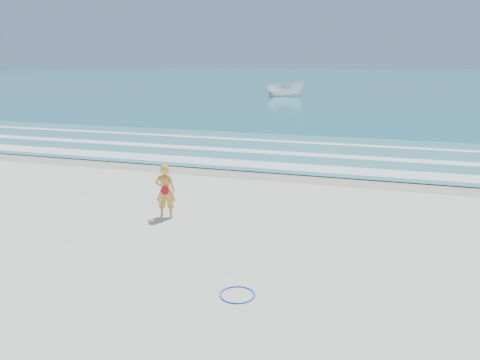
# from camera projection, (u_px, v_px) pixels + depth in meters

# --- Properties ---
(ground) EXTENTS (400.00, 400.00, 0.00)m
(ground) POSITION_uv_depth(u_px,v_px,m) (165.00, 257.00, 11.45)
(ground) COLOR silver
(ground) RESTS_ON ground
(wet_sand) EXTENTS (400.00, 2.40, 0.00)m
(wet_sand) POSITION_uv_depth(u_px,v_px,m) (258.00, 173.00, 19.77)
(wet_sand) COLOR #B2A893
(wet_sand) RESTS_ON ground
(ocean) EXTENTS (400.00, 190.00, 0.04)m
(ocean) POSITION_uv_depth(u_px,v_px,m) (364.00, 78.00, 108.56)
(ocean) COLOR #19727F
(ocean) RESTS_ON ground
(shallow) EXTENTS (400.00, 10.00, 0.01)m
(shallow) POSITION_uv_depth(u_px,v_px,m) (283.00, 150.00, 24.39)
(shallow) COLOR #59B7AD
(shallow) RESTS_ON ocean
(foam_near) EXTENTS (400.00, 1.40, 0.01)m
(foam_near) POSITION_uv_depth(u_px,v_px,m) (266.00, 165.00, 20.96)
(foam_near) COLOR white
(foam_near) RESTS_ON shallow
(foam_mid) EXTENTS (400.00, 0.90, 0.01)m
(foam_mid) POSITION_uv_depth(u_px,v_px,m) (280.00, 153.00, 23.64)
(foam_mid) COLOR white
(foam_mid) RESTS_ON shallow
(foam_far) EXTENTS (400.00, 0.60, 0.01)m
(foam_far) POSITION_uv_depth(u_px,v_px,m) (292.00, 142.00, 26.70)
(foam_far) COLOR white
(foam_far) RESTS_ON shallow
(hoop) EXTENTS (0.94, 0.94, 0.03)m
(hoop) POSITION_uv_depth(u_px,v_px,m) (237.00, 295.00, 9.61)
(hoop) COLOR #0C36E1
(hoop) RESTS_ON ground
(boat) EXTENTS (5.16, 3.47, 1.87)m
(boat) POSITION_uv_depth(u_px,v_px,m) (286.00, 89.00, 57.76)
(boat) COLOR white
(boat) RESTS_ON ocean
(woman) EXTENTS (0.68, 0.52, 1.64)m
(woman) POSITION_uv_depth(u_px,v_px,m) (165.00, 191.00, 14.14)
(woman) COLOR gold
(woman) RESTS_ON ground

